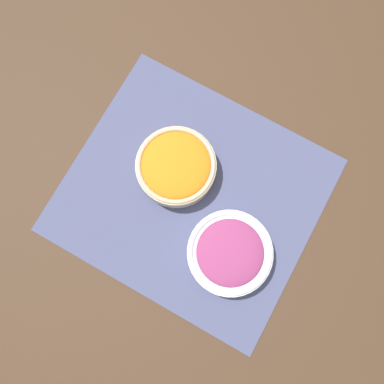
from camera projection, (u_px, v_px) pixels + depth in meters
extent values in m
plane|color=#422D1E|center=(192.00, 195.00, 0.81)|extent=(3.00, 3.00, 0.00)
cube|color=#474C70|center=(192.00, 195.00, 0.81)|extent=(0.53, 0.47, 0.00)
cylinder|color=silver|center=(229.00, 253.00, 0.77)|extent=(0.17, 0.17, 0.04)
torus|color=silver|center=(230.00, 253.00, 0.75)|extent=(0.17, 0.17, 0.01)
ellipsoid|color=#93386B|center=(230.00, 253.00, 0.75)|extent=(0.14, 0.14, 0.03)
cylinder|color=#C6B28E|center=(176.00, 168.00, 0.80)|extent=(0.17, 0.17, 0.05)
torus|color=#C6B28E|center=(176.00, 165.00, 0.77)|extent=(0.17, 0.17, 0.01)
ellipsoid|color=orange|center=(176.00, 165.00, 0.77)|extent=(0.15, 0.15, 0.03)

